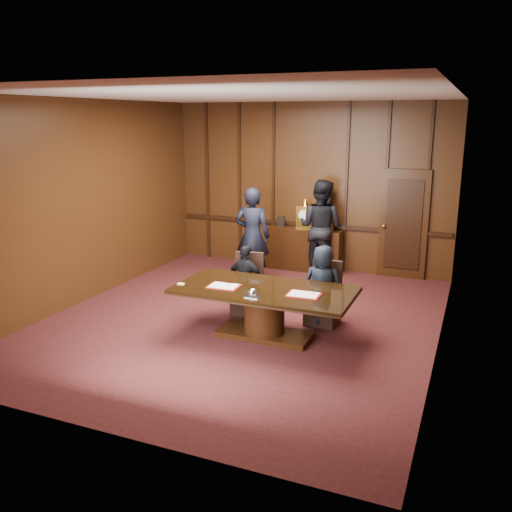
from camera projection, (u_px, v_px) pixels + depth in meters
The scene contains 13 objects.
room at pixel (249, 214), 8.43m from camera, with size 7.00×7.04×3.50m.
sideboard at pixel (304, 247), 11.55m from camera, with size 1.60×0.45×1.54m.
conference_table at pixel (264, 304), 7.97m from camera, with size 2.62×1.32×0.76m.
folder_left at pixel (224, 286), 7.97m from camera, with size 0.48×0.35×0.02m.
folder_right at pixel (304, 295), 7.59m from camera, with size 0.47×0.35×0.02m.
inkstand at pixel (253, 293), 7.49m from camera, with size 0.20×0.14×0.12m.
notepad at pixel (181, 284), 8.08m from camera, with size 0.10×0.07×0.01m, color #E0D66D.
chair_left at pixel (247, 295), 9.05m from camera, with size 0.56×0.56×0.99m.
chair_right at pixel (323, 305), 8.57m from camera, with size 0.50×0.50×0.99m.
signatory_left at pixel (246, 280), 8.91m from camera, with size 0.68×0.28×1.16m, color black.
signatory_right at pixel (322, 286), 8.41m from camera, with size 0.63×0.41×1.28m, color black.
witness_left at pixel (252, 236), 10.52m from camera, with size 0.69×0.45×1.89m, color black.
witness_right at pixel (320, 227), 11.14m from camera, with size 0.96×0.75×1.97m, color black.
Camera 1 is at (3.35, -7.51, 3.18)m, focal length 38.00 mm.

